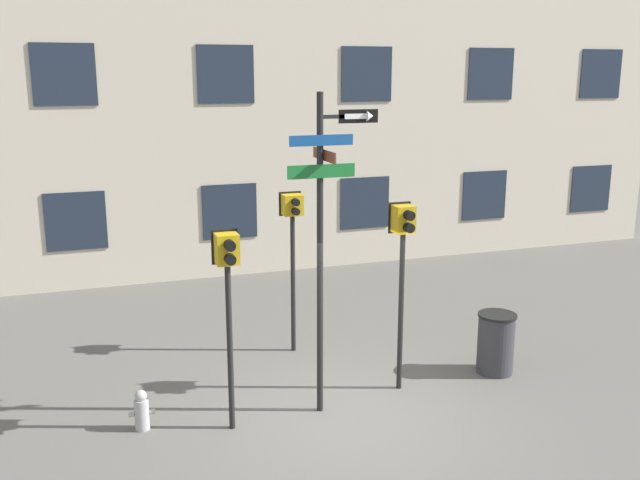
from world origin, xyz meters
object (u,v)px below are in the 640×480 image
Objects in this scene: street_sign_pole at (324,227)px; pedestrian_signal_right at (403,247)px; pedestrian_signal_left at (228,277)px; fire_hydrant at (142,410)px; trash_bin at (496,343)px; pedestrian_signal_across at (293,229)px.

street_sign_pole is 1.44m from pedestrian_signal_right.
pedestrian_signal_left reaches higher than fire_hydrant.
pedestrian_signal_left is (-1.37, -0.10, -0.55)m from street_sign_pole.
fire_hydrant is at bearing -179.16° from trash_bin.
pedestrian_signal_left is 4.75m from trash_bin.
pedestrian_signal_left is at bearing -175.64° from street_sign_pole.
street_sign_pole is 2.38m from pedestrian_signal_across.
fire_hydrant is 0.58× the size of trash_bin.
pedestrian_signal_across is (1.62, 2.41, 0.03)m from pedestrian_signal_left.
street_sign_pole is 1.63× the size of pedestrian_signal_left.
street_sign_pole reaches higher than trash_bin.
pedestrian_signal_left is 2.74m from pedestrian_signal_right.
street_sign_pole reaches higher than fire_hydrant.
pedestrian_signal_right is at bearing 0.51° from fire_hydrant.
pedestrian_signal_left is 2.78× the size of trash_bin.
pedestrian_signal_across is at bearing 36.18° from fire_hydrant.
pedestrian_signal_right reaches higher than pedestrian_signal_across.
street_sign_pole is 3.79m from trash_bin.
street_sign_pole is at bearing -173.44° from trash_bin.
street_sign_pole is at bearing 4.36° from pedestrian_signal_left.
trash_bin is at bearing -34.74° from pedestrian_signal_across.
street_sign_pole reaches higher than pedestrian_signal_left.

